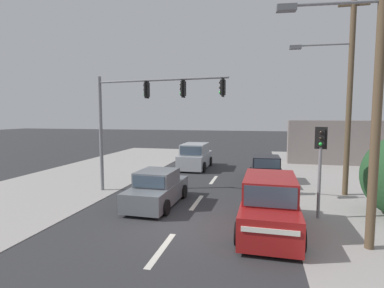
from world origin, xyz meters
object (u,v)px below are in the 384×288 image
object	(u,v)px
pedestal_signal_right_kerb	(320,157)
sedan_kerbside_parked	(157,189)
suv_oncoming_near	(269,206)
sedan_receding_far	(266,170)
suv_crossing_left	(195,157)
utility_pole_midground_right	(347,84)
traffic_signal_mast	(141,108)
utility_pole_foreground_right	(374,68)

from	to	relation	value
pedestal_signal_right_kerb	sedan_kerbside_parked	size ratio (longest dim) A/B	0.83
suv_oncoming_near	sedan_receding_far	bearing A→B (deg)	90.05
sedan_kerbside_parked	suv_crossing_left	world-z (taller)	suv_crossing_left
utility_pole_midground_right	suv_crossing_left	distance (m)	11.60
sedan_receding_far	suv_crossing_left	bearing A→B (deg)	145.14
sedan_receding_far	suv_crossing_left	world-z (taller)	suv_crossing_left
suv_oncoming_near	sedan_kerbside_parked	bearing A→B (deg)	157.28
utility_pole_midground_right	sedan_receding_far	xyz separation A→B (m)	(-3.70, 2.27, -4.82)
pedestal_signal_right_kerb	suv_oncoming_near	distance (m)	2.94
sedan_kerbside_parked	suv_oncoming_near	size ratio (longest dim) A/B	0.94
utility_pole_midground_right	traffic_signal_mast	world-z (taller)	utility_pole_midground_right
pedestal_signal_right_kerb	suv_oncoming_near	xyz separation A→B (m)	(-1.88, -1.65, -1.53)
utility_pole_foreground_right	traffic_signal_mast	distance (m)	10.02
sedan_receding_far	suv_oncoming_near	xyz separation A→B (m)	(0.01, -7.89, 0.18)
pedestal_signal_right_kerb	suv_crossing_left	distance (m)	12.19
pedestal_signal_right_kerb	sedan_receding_far	size ratio (longest dim) A/B	0.83
suv_crossing_left	utility_pole_midground_right	bearing A→B (deg)	-33.48
utility_pole_foreground_right	sedan_receding_far	xyz separation A→B (m)	(-2.77, 8.73, -4.63)
pedestal_signal_right_kerb	sedan_receding_far	xyz separation A→B (m)	(-1.89, 6.23, -1.71)
sedan_kerbside_parked	suv_oncoming_near	bearing A→B (deg)	-22.72
sedan_receding_far	sedan_kerbside_parked	distance (m)	7.59
traffic_signal_mast	utility_pole_midground_right	bearing A→B (deg)	11.75
pedestal_signal_right_kerb	utility_pole_foreground_right	bearing A→B (deg)	-70.59
traffic_signal_mast	pedestal_signal_right_kerb	distance (m)	8.51
utility_pole_midground_right	suv_oncoming_near	bearing A→B (deg)	-123.36
utility_pole_foreground_right	sedan_kerbside_parked	world-z (taller)	utility_pole_foreground_right
utility_pole_midground_right	pedestal_signal_right_kerb	xyz separation A→B (m)	(-1.82, -3.96, -3.11)
utility_pole_foreground_right	sedan_receding_far	world-z (taller)	utility_pole_foreground_right
suv_crossing_left	sedan_kerbside_parked	bearing A→B (deg)	-87.83
utility_pole_foreground_right	sedan_receding_far	bearing A→B (deg)	107.60
sedan_receding_far	suv_oncoming_near	bearing A→B (deg)	-89.95
traffic_signal_mast	sedan_kerbside_parked	world-z (taller)	traffic_signal_mast
sedan_kerbside_parked	suv_crossing_left	size ratio (longest dim) A/B	0.94
utility_pole_foreground_right	suv_crossing_left	xyz separation A→B (m)	(-7.93, 12.33, -4.45)
traffic_signal_mast	suv_crossing_left	xyz separation A→B (m)	(1.02, 7.92, -3.47)
utility_pole_midground_right	sedan_receding_far	distance (m)	6.49
utility_pole_midground_right	pedestal_signal_right_kerb	distance (m)	5.35
utility_pole_midground_right	traffic_signal_mast	distance (m)	10.16
sedan_receding_far	utility_pole_midground_right	bearing A→B (deg)	-31.50
utility_pole_midground_right	sedan_receding_far	world-z (taller)	utility_pole_midground_right
pedestal_signal_right_kerb	sedan_kerbside_parked	world-z (taller)	pedestal_signal_right_kerb
sedan_receding_far	traffic_signal_mast	bearing A→B (deg)	-144.99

